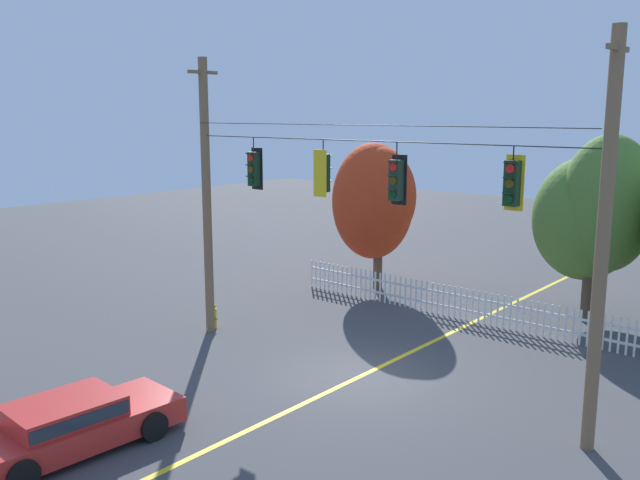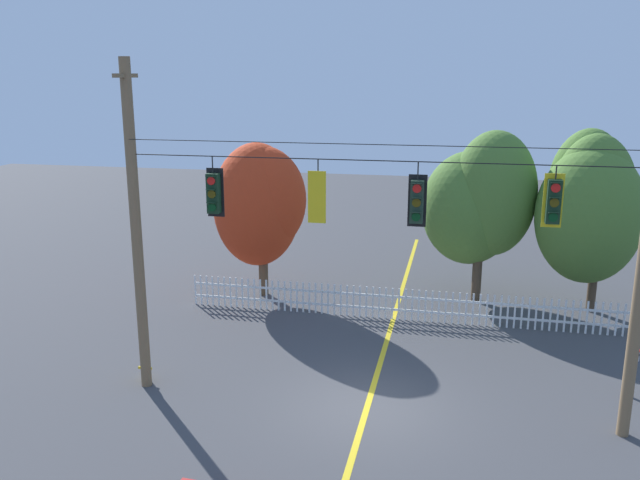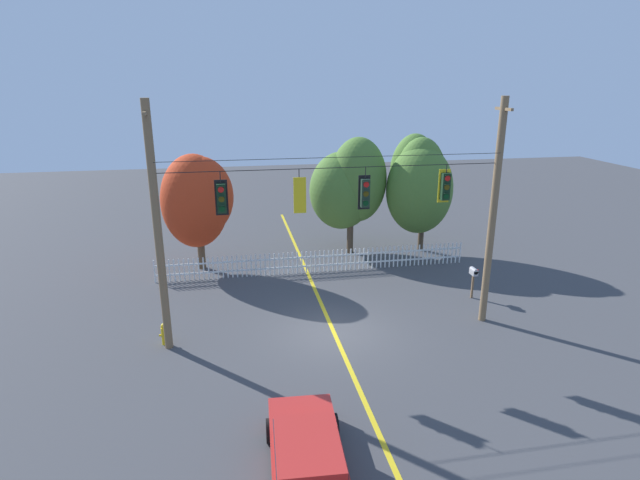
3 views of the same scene
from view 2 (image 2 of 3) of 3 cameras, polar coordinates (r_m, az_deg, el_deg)
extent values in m
plane|color=#424244|center=(17.24, 4.09, -14.31)|extent=(80.00, 80.00, 0.00)
cube|color=gold|center=(17.24, 4.09, -14.30)|extent=(0.16, 36.00, 0.01)
cylinder|color=brown|center=(17.50, -15.64, 0.77)|extent=(0.28, 0.28, 8.63)
cube|color=brown|center=(17.06, -16.52, 13.51)|extent=(0.10, 1.10, 0.10)
cylinder|color=black|center=(15.29, 4.50, 6.89)|extent=(11.89, 0.02, 0.02)
cylinder|color=black|center=(15.00, 4.40, 8.26)|extent=(11.89, 0.02, 0.02)
cylinder|color=black|center=(16.30, -9.30, 6.45)|extent=(0.03, 0.03, 0.42)
cube|color=black|center=(16.52, -9.04, 4.10)|extent=(0.43, 0.02, 1.22)
cube|color=black|center=(16.40, -9.20, 4.02)|extent=(0.30, 0.24, 0.98)
cylinder|color=red|center=(16.22, -9.42, 5.07)|extent=(0.20, 0.03, 0.20)
cube|color=black|center=(16.17, -9.50, 5.45)|extent=(0.22, 0.12, 0.06)
cylinder|color=#463B09|center=(16.28, -9.38, 3.93)|extent=(0.20, 0.03, 0.20)
cube|color=black|center=(16.22, -9.45, 4.31)|extent=(0.22, 0.12, 0.06)
cylinder|color=#073513|center=(16.34, -9.33, 2.80)|extent=(0.20, 0.03, 0.20)
cube|color=black|center=(16.27, -9.40, 3.17)|extent=(0.22, 0.12, 0.06)
cylinder|color=black|center=(15.53, -0.17, 6.33)|extent=(0.03, 0.03, 0.38)
cube|color=yellow|center=(15.52, -0.27, 3.73)|extent=(0.43, 0.02, 1.24)
cube|color=black|center=(15.64, -0.17, 3.82)|extent=(0.30, 0.24, 1.00)
cylinder|color=red|center=(15.72, -0.07, 5.10)|extent=(0.20, 0.03, 0.20)
cube|color=black|center=(15.74, -0.03, 5.54)|extent=(0.22, 0.12, 0.06)
cylinder|color=#463B09|center=(15.77, -0.07, 3.90)|extent=(0.20, 0.03, 0.20)
cube|color=black|center=(15.79, -0.03, 4.34)|extent=(0.22, 0.12, 0.06)
cylinder|color=#073513|center=(15.83, -0.06, 2.71)|extent=(0.20, 0.03, 0.20)
cube|color=black|center=(15.85, -0.03, 3.15)|extent=(0.22, 0.12, 0.06)
cylinder|color=black|center=(15.21, 8.49, 5.93)|extent=(0.03, 0.03, 0.43)
cube|color=black|center=(15.46, 8.43, 3.39)|extent=(0.43, 0.02, 1.23)
cube|color=#1E3323|center=(15.33, 8.40, 3.30)|extent=(0.30, 0.24, 0.99)
cylinder|color=red|center=(15.14, 8.40, 4.43)|extent=(0.20, 0.03, 0.20)
cube|color=#1E3323|center=(15.08, 8.41, 4.84)|extent=(0.22, 0.12, 0.06)
cylinder|color=#463B09|center=(15.20, 8.36, 3.21)|extent=(0.20, 0.03, 0.20)
cube|color=#1E3323|center=(15.13, 8.36, 3.60)|extent=(0.22, 0.12, 0.06)
cylinder|color=#073513|center=(15.26, 8.32, 1.99)|extent=(0.20, 0.03, 0.20)
cube|color=#1E3323|center=(15.19, 8.32, 2.38)|extent=(0.22, 0.12, 0.06)
cylinder|color=black|center=(15.31, 19.79, 5.53)|extent=(0.03, 0.03, 0.31)
cube|color=yellow|center=(15.54, 19.53, 3.24)|extent=(0.43, 0.02, 1.22)
cube|color=black|center=(15.41, 19.59, 3.15)|extent=(0.30, 0.24, 0.98)
cylinder|color=red|center=(15.23, 19.75, 4.27)|extent=(0.20, 0.03, 0.20)
cube|color=black|center=(15.17, 19.81, 4.67)|extent=(0.22, 0.12, 0.06)
cylinder|color=#463B09|center=(15.28, 19.65, 3.06)|extent=(0.20, 0.03, 0.20)
cube|color=black|center=(15.22, 19.71, 3.45)|extent=(0.22, 0.12, 0.06)
cylinder|color=#073513|center=(15.34, 19.55, 1.86)|extent=(0.20, 0.03, 0.20)
cube|color=black|center=(15.28, 19.61, 2.25)|extent=(0.22, 0.12, 0.06)
cube|color=white|center=(24.59, -10.74, -4.25)|extent=(0.06, 0.04, 1.11)
cube|color=white|center=(24.50, -10.25, -4.29)|extent=(0.06, 0.04, 1.11)
cube|color=white|center=(24.42, -9.76, -4.34)|extent=(0.06, 0.04, 1.11)
cube|color=white|center=(24.34, -9.27, -4.38)|extent=(0.06, 0.04, 1.11)
cube|color=white|center=(24.26, -8.77, -4.42)|extent=(0.06, 0.04, 1.11)
cube|color=white|center=(24.18, -8.27, -4.46)|extent=(0.06, 0.04, 1.11)
cube|color=white|center=(24.11, -7.76, -4.50)|extent=(0.06, 0.04, 1.11)
cube|color=white|center=(24.03, -7.25, -4.54)|extent=(0.06, 0.04, 1.11)
cube|color=white|center=(23.96, -6.74, -4.59)|extent=(0.06, 0.04, 1.11)
cube|color=white|center=(23.89, -6.23, -4.63)|extent=(0.06, 0.04, 1.11)
cube|color=white|center=(23.83, -5.71, -4.67)|extent=(0.06, 0.04, 1.11)
cube|color=white|center=(23.76, -5.19, -4.71)|extent=(0.06, 0.04, 1.11)
cube|color=white|center=(23.70, -4.67, -4.75)|extent=(0.06, 0.04, 1.11)
cube|color=white|center=(23.63, -4.14, -4.79)|extent=(0.06, 0.04, 1.11)
cube|color=white|center=(23.57, -3.61, -4.83)|extent=(0.06, 0.04, 1.11)
cube|color=white|center=(23.52, -3.08, -4.87)|extent=(0.06, 0.04, 1.11)
cube|color=white|center=(23.46, -2.55, -4.91)|extent=(0.06, 0.04, 1.11)
cube|color=white|center=(23.41, -2.01, -4.95)|extent=(0.06, 0.04, 1.11)
cube|color=white|center=(23.36, -1.47, -4.99)|extent=(0.06, 0.04, 1.11)
cube|color=white|center=(23.31, -0.93, -5.03)|extent=(0.06, 0.04, 1.11)
cube|color=white|center=(23.26, -0.39, -5.07)|extent=(0.06, 0.04, 1.11)
cube|color=white|center=(23.21, 0.16, -5.11)|extent=(0.06, 0.04, 1.11)
cube|color=white|center=(23.17, 0.71, -5.14)|extent=(0.06, 0.04, 1.11)
cube|color=white|center=(23.13, 1.26, -5.18)|extent=(0.06, 0.04, 1.11)
cube|color=white|center=(23.09, 1.81, -5.22)|extent=(0.06, 0.04, 1.11)
cube|color=white|center=(23.05, 2.36, -5.26)|extent=(0.06, 0.04, 1.11)
cube|color=white|center=(23.02, 2.92, -5.29)|extent=(0.06, 0.04, 1.11)
cube|color=white|center=(22.99, 3.48, -5.33)|extent=(0.06, 0.04, 1.11)
cube|color=white|center=(22.96, 4.04, -5.37)|extent=(0.06, 0.04, 1.11)
cube|color=white|center=(22.93, 4.60, -5.40)|extent=(0.06, 0.04, 1.11)
cube|color=white|center=(22.90, 5.16, -5.44)|extent=(0.06, 0.04, 1.11)
cube|color=white|center=(22.88, 5.72, -5.47)|extent=(0.06, 0.04, 1.11)
cube|color=white|center=(22.86, 6.29, -5.51)|extent=(0.06, 0.04, 1.11)
cube|color=white|center=(22.84, 6.85, -5.54)|extent=(0.06, 0.04, 1.11)
cube|color=white|center=(22.82, 7.42, -5.57)|extent=(0.06, 0.04, 1.11)
cube|color=white|center=(22.81, 7.99, -5.61)|extent=(0.06, 0.04, 1.11)
cube|color=white|center=(22.79, 8.56, -5.64)|extent=(0.06, 0.04, 1.11)
cube|color=white|center=(22.78, 9.13, -5.67)|extent=(0.06, 0.04, 1.11)
cube|color=white|center=(22.77, 9.69, -5.70)|extent=(0.06, 0.04, 1.11)
cube|color=white|center=(22.77, 10.26, -5.73)|extent=(0.06, 0.04, 1.11)
cube|color=white|center=(22.76, 10.83, -5.76)|extent=(0.06, 0.04, 1.11)
cube|color=white|center=(22.76, 11.40, -5.79)|extent=(0.06, 0.04, 1.11)
cube|color=white|center=(22.76, 11.98, -5.82)|extent=(0.06, 0.04, 1.11)
cube|color=white|center=(22.77, 12.55, -5.85)|extent=(0.06, 0.04, 1.11)
cube|color=white|center=(22.77, 13.12, -5.88)|extent=(0.06, 0.04, 1.11)
cube|color=white|center=(22.78, 13.69, -5.91)|extent=(0.06, 0.04, 1.11)
cube|color=white|center=(22.79, 14.26, -5.93)|extent=(0.06, 0.04, 1.11)
cube|color=white|center=(22.80, 14.82, -5.96)|extent=(0.06, 0.04, 1.11)
cube|color=white|center=(22.82, 15.39, -5.98)|extent=(0.06, 0.04, 1.11)
cube|color=white|center=(22.83, 15.96, -6.01)|extent=(0.06, 0.04, 1.11)
cube|color=white|center=(22.85, 16.53, -6.03)|extent=(0.06, 0.04, 1.11)
cube|color=white|center=(22.87, 17.09, -6.06)|extent=(0.06, 0.04, 1.11)
cube|color=white|center=(22.89, 17.66, -6.08)|extent=(0.06, 0.04, 1.11)
cube|color=white|center=(22.92, 18.22, -6.10)|extent=(0.06, 0.04, 1.11)
cube|color=white|center=(22.95, 18.78, -6.12)|extent=(0.06, 0.04, 1.11)
cube|color=white|center=(22.98, 19.35, -6.14)|extent=(0.06, 0.04, 1.11)
cube|color=white|center=(23.01, 19.91, -6.16)|extent=(0.06, 0.04, 1.11)
cube|color=white|center=(23.04, 20.46, -6.18)|extent=(0.06, 0.04, 1.11)
cube|color=white|center=(23.08, 21.02, -6.20)|extent=(0.06, 0.04, 1.11)
cube|color=white|center=(23.12, 21.58, -6.22)|extent=(0.06, 0.04, 1.11)
cube|color=white|center=(23.16, 22.13, -6.24)|extent=(0.06, 0.04, 1.11)
cube|color=white|center=(23.20, 22.68, -6.26)|extent=(0.06, 0.04, 1.11)
cube|color=white|center=(23.24, 23.23, -6.27)|extent=(0.06, 0.04, 1.11)
cube|color=white|center=(23.29, 23.78, -6.29)|extent=(0.06, 0.04, 1.11)
cube|color=white|center=(23.34, 24.32, -6.31)|extent=(0.06, 0.04, 1.11)
cube|color=white|center=(23.39, 24.86, -6.32)|extent=(0.06, 0.04, 1.11)
cube|color=white|center=(23.44, 25.40, -6.33)|extent=(0.06, 0.04, 1.11)
cube|color=white|center=(23.50, 25.94, -6.35)|extent=(0.06, 0.04, 1.11)
cube|color=white|center=(22.92, 7.41, -6.07)|extent=(15.35, 0.03, 0.08)
cube|color=white|center=(22.77, 7.45, -4.97)|extent=(15.35, 0.03, 0.08)
cylinder|color=brown|center=(25.18, -4.94, -2.37)|extent=(0.36, 0.36, 2.16)
ellipsoid|color=red|center=(24.40, -5.49, 3.07)|extent=(3.24, 3.18, 4.58)
ellipsoid|color=red|center=(24.20, -4.92, 3.56)|extent=(3.17, 2.58, 3.88)
ellipsoid|color=red|center=(24.27, -4.99, 3.97)|extent=(2.62, 2.19, 2.98)
cylinder|color=#473828|center=(25.11, 13.45, -2.76)|extent=(0.35, 0.35, 2.16)
ellipsoid|color=#4C752D|center=(24.99, 12.83, 2.73)|extent=(3.52, 3.33, 4.22)
ellipsoid|color=#4C752D|center=(24.56, 14.81, 3.91)|extent=(3.05, 2.83, 4.55)
cylinder|color=#473828|center=(25.26, 22.56, -3.42)|extent=(0.31, 0.31, 2.11)
ellipsoid|color=#4C752D|center=(24.15, 22.29, 1.98)|extent=(3.57, 3.24, 4.71)
ellipsoid|color=#4C752D|center=(24.30, 22.53, 3.13)|extent=(2.82, 2.33, 4.60)
ellipsoid|color=#4C752D|center=(24.92, 22.09, 4.21)|extent=(2.64, 2.28, 4.16)
cylinder|color=gold|center=(19.07, -14.92, -10.76)|extent=(0.22, 0.22, 0.66)
sphere|color=gold|center=(18.91, -14.99, -9.67)|extent=(0.20, 0.20, 0.20)
cylinder|color=gold|center=(19.12, -15.33, -10.61)|extent=(0.08, 0.08, 0.08)
cylinder|color=gold|center=(18.99, -14.51, -10.73)|extent=(0.08, 0.08, 0.08)
cube|color=brown|center=(19.31, 25.28, -10.69)|extent=(0.08, 0.08, 1.08)
cube|color=#99999E|center=(19.06, 25.49, -8.91)|extent=(0.22, 0.44, 0.20)
cylinder|color=#99999E|center=(19.02, 25.52, -8.63)|extent=(0.22, 0.44, 0.22)
cube|color=red|center=(18.96, 25.97, -8.72)|extent=(0.02, 0.08, 0.12)
camera|label=1|loc=(8.55, 91.60, -8.80)|focal=38.19mm
camera|label=3|loc=(6.07, -98.42, 7.35)|focal=28.55mm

